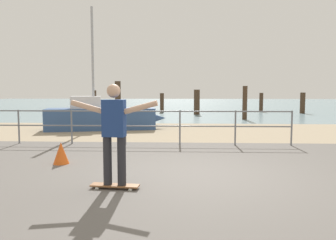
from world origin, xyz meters
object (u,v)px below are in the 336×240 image
object	(u,v)px
sailboat	(105,117)
skateboard	(115,186)
skateboarder	(114,128)
traffic_cone	(61,153)

from	to	relation	value
sailboat	skateboard	xyz separation A→B (m)	(2.18, -8.39, -0.45)
skateboarder	traffic_cone	bearing A→B (deg)	131.40
skateboard	skateboarder	bearing A→B (deg)	14.04
sailboat	skateboard	world-z (taller)	sailboat
skateboarder	traffic_cone	world-z (taller)	skateboarder
sailboat	skateboard	bearing A→B (deg)	-75.46
sailboat	skateboarder	world-z (taller)	sailboat
skateboard	skateboarder	size ratio (longest dim) A/B	0.49
skateboard	skateboarder	world-z (taller)	skateboarder
skateboarder	traffic_cone	xyz separation A→B (m)	(-1.57, 1.78, -0.77)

